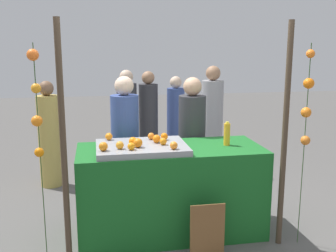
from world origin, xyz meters
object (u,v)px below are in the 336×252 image
orange_0 (174,145)px  juice_bottle (227,134)px  orange_1 (156,139)px  chalkboard_sign (207,232)px  vendor_left (126,150)px  stall_counter (171,190)px  vendor_right (192,149)px

orange_0 → juice_bottle: 0.69m
orange_1 → chalkboard_sign: bearing=-57.8°
juice_bottle → vendor_left: size_ratio=0.15×
orange_1 → juice_bottle: size_ratio=0.33×
stall_counter → orange_1: size_ratio=22.77×
orange_0 → vendor_right: size_ratio=0.05×
stall_counter → orange_1: bearing=178.9°
orange_0 → chalkboard_sign: 0.87m
chalkboard_sign → vendor_left: 1.50m
orange_1 → juice_bottle: 0.76m
orange_1 → vendor_left: vendor_left is taller
orange_0 → chalkboard_sign: orange_0 is taller
stall_counter → chalkboard_sign: size_ratio=3.44×
orange_0 → orange_1: bearing=113.1°
stall_counter → vendor_right: vendor_right is taller
orange_0 → vendor_left: size_ratio=0.05×
vendor_left → vendor_right: size_ratio=1.01×
juice_bottle → chalkboard_sign: bearing=-122.0°
vendor_left → vendor_right: (0.80, -0.05, -0.01)m
vendor_right → vendor_left: bearing=176.4°
chalkboard_sign → orange_0: bearing=129.3°
orange_0 → vendor_right: 1.01m
chalkboard_sign → vendor_right: (0.14, 1.20, 0.49)m
orange_0 → orange_1: (-0.12, 0.29, 0.00)m
orange_1 → vendor_right: (0.52, 0.59, -0.29)m
stall_counter → vendor_right: size_ratio=1.19×
stall_counter → vendor_left: 0.83m
stall_counter → orange_0: (-0.02, -0.29, 0.57)m
orange_0 → vendor_right: bearing=65.7°
orange_0 → juice_bottle: size_ratio=0.30×
stall_counter → orange_1: orange_1 is taller
juice_bottle → chalkboard_sign: juice_bottle is taller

